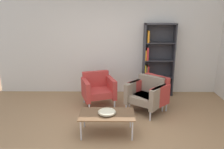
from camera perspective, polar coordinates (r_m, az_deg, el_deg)
name	(u,v)px	position (r m, az deg, el deg)	size (l,w,h in m)	color
ground_plane	(115,138)	(4.15, 0.69, -16.00)	(8.32, 8.32, 0.00)	#9E7751
plaster_back_panel	(115,40)	(6.03, 0.71, 8.83)	(6.40, 0.12, 2.90)	silver
bookshelf_tall	(156,61)	(6.02, 11.19, 3.46)	(0.80, 0.30, 1.90)	#333338
coffee_table_low	(107,115)	(4.12, -1.30, -10.40)	(1.00, 0.56, 0.40)	brown
decorative_bowl	(107,112)	(4.09, -1.31, -9.56)	(0.32, 0.32, 0.05)	beige
armchair_spare_guest	(146,94)	(5.04, 8.82, -4.96)	(0.95, 0.94, 0.78)	gray
armchair_corner_red	(98,88)	(5.35, -3.62, -3.56)	(0.88, 0.84, 0.78)	#B73833
armchair_by_bookshelf	(150,93)	(5.13, 9.77, -4.64)	(0.95, 0.95, 0.78)	#B73833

